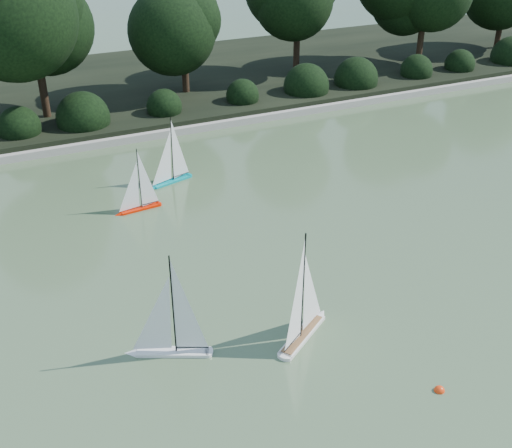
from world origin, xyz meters
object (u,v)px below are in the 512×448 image
Objects in this scene: sailboat_orange at (136,201)px; race_buoy at (439,391)px; sailboat_white_a at (165,338)px; sailboat_teal at (168,173)px; sailboat_white_b at (306,317)px.

sailboat_orange reaches higher than race_buoy.
sailboat_white_a reaches higher than sailboat_teal.
sailboat_teal is at bearing 98.16° from race_buoy.
sailboat_white_b is at bearing -12.68° from sailboat_white_a.
sailboat_orange is at bearing 102.80° from sailboat_white_b.
sailboat_white_b reaches higher than sailboat_teal.
sailboat_white_b is at bearing -88.88° from sailboat_teal.
sailboat_orange is (0.86, 4.35, -0.05)m from sailboat_white_a.
sailboat_teal is at bearing 70.87° from sailboat_white_a.
sailboat_teal is at bearing 43.93° from sailboat_orange.
sailboat_white_b is 5.73m from sailboat_teal.
sailboat_white_a is 0.92× the size of sailboat_white_b.
sailboat_white_b is at bearing 118.61° from race_buoy.
sailboat_orange is 1.36m from sailboat_teal.
sailboat_white_a reaches higher than sailboat_orange.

